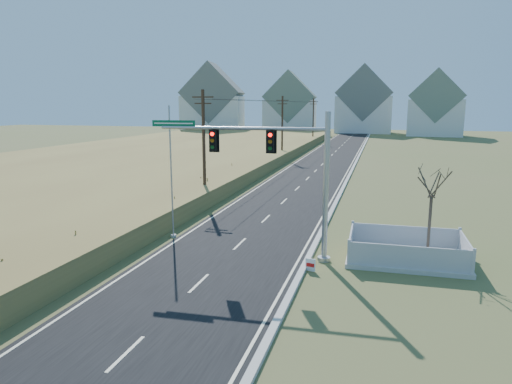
# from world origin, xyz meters

# --- Properties ---
(ground) EXTENTS (260.00, 260.00, 0.00)m
(ground) POSITION_xyz_m (0.00, 0.00, 0.00)
(ground) COLOR #535D2D
(ground) RESTS_ON ground
(road) EXTENTS (8.00, 180.00, 0.06)m
(road) POSITION_xyz_m (0.00, 50.00, 0.03)
(road) COLOR black
(road) RESTS_ON ground
(curb) EXTENTS (0.30, 180.00, 0.18)m
(curb) POSITION_xyz_m (4.15, 50.00, 0.09)
(curb) COLOR #B2AFA8
(curb) RESTS_ON ground
(reed_marsh) EXTENTS (38.00, 110.00, 1.30)m
(reed_marsh) POSITION_xyz_m (-24.00, 40.00, 0.65)
(reed_marsh) COLOR olive
(reed_marsh) RESTS_ON ground
(utility_pole_near) EXTENTS (1.80, 0.26, 9.00)m
(utility_pole_near) POSITION_xyz_m (-6.50, 15.00, 4.68)
(utility_pole_near) COLOR #422D1E
(utility_pole_near) RESTS_ON ground
(utility_pole_mid) EXTENTS (1.80, 0.26, 9.00)m
(utility_pole_mid) POSITION_xyz_m (-6.50, 45.00, 4.68)
(utility_pole_mid) COLOR #422D1E
(utility_pole_mid) RESTS_ON ground
(utility_pole_far) EXTENTS (1.80, 0.26, 9.00)m
(utility_pole_far) POSITION_xyz_m (-6.50, 75.00, 4.68)
(utility_pole_far) COLOR #422D1E
(utility_pole_far) RESTS_ON ground
(condo_nw) EXTENTS (17.69, 13.38, 19.05)m
(condo_nw) POSITION_xyz_m (-38.00, 100.00, 7.70)
(condo_nw) COLOR silver
(condo_nw) RESTS_ON ground
(condo_nnw) EXTENTS (14.93, 11.17, 17.03)m
(condo_nnw) POSITION_xyz_m (-18.00, 108.00, 6.94)
(condo_nnw) COLOR silver
(condo_nnw) RESTS_ON ground
(condo_n) EXTENTS (15.27, 10.20, 18.54)m
(condo_n) POSITION_xyz_m (2.00, 112.00, 7.61)
(condo_n) COLOR silver
(condo_n) RESTS_ON ground
(condo_ne) EXTENTS (14.12, 10.51, 16.52)m
(condo_ne) POSITION_xyz_m (20.00, 104.00, 6.84)
(condo_ne) COLOR silver
(condo_ne) RESTS_ON ground
(traffic_signal_mast) EXTENTS (9.42, 0.79, 7.50)m
(traffic_signal_mast) POSITION_xyz_m (3.05, 2.49, 4.58)
(traffic_signal_mast) COLOR #9EA0A5
(traffic_signal_mast) RESTS_ON ground
(fence_enclosure) EXTENTS (5.92, 4.11, 1.33)m
(fence_enclosure) POSITION_xyz_m (8.95, 3.77, 0.27)
(fence_enclosure) COLOR #B7B5AD
(fence_enclosure) RESTS_ON ground
(open_sign) EXTENTS (0.49, 0.16, 0.61)m
(open_sign) POSITION_xyz_m (4.50, 0.92, 0.33)
(open_sign) COLOR white
(open_sign) RESTS_ON ground
(flagpole) EXTENTS (0.35, 0.35, 7.78)m
(flagpole) POSITION_xyz_m (-4.30, 4.41, 3.10)
(flagpole) COLOR #B7B5AD
(flagpole) RESTS_ON ground
(bare_tree) EXTENTS (1.91, 1.91, 5.07)m
(bare_tree) POSITION_xyz_m (10.01, 4.27, 4.09)
(bare_tree) COLOR #4C3F33
(bare_tree) RESTS_ON ground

